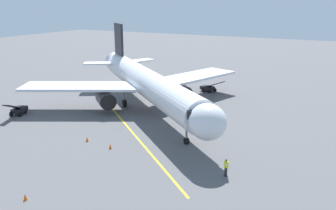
{
  "coord_description": "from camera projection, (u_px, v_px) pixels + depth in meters",
  "views": [
    {
      "loc": [
        -26.79,
        44.9,
        15.24
      ],
      "look_at": [
        -7.41,
        8.12,
        3.0
      ],
      "focal_mm": 37.84,
      "sensor_mm": 36.0,
      "label": 1
    }
  ],
  "objects": [
    {
      "name": "ground_plane",
      "position": [
        150.0,
        104.0,
        54.39
      ],
      "size": [
        220.0,
        220.0,
        0.0
      ],
      "primitive_type": "plane",
      "color": "#565659"
    },
    {
      "name": "apron_lead_in_line",
      "position": [
        124.0,
        122.0,
        46.21
      ],
      "size": [
        30.63,
        26.1,
        0.01
      ],
      "primitive_type": "cube",
      "rotation": [
        0.0,
        0.0,
        0.87
      ],
      "color": "yellow",
      "rests_on": "ground"
    },
    {
      "name": "airplane",
      "position": [
        146.0,
        83.0,
        50.42
      ],
      "size": [
        33.67,
        32.28,
        11.5
      ],
      "color": "silver",
      "rests_on": "ground"
    },
    {
      "name": "ground_crew_marshaller",
      "position": [
        226.0,
        167.0,
        31.75
      ],
      "size": [
        0.46,
        0.37,
        1.71
      ],
      "color": "#23232D",
      "rests_on": "ground"
    },
    {
      "name": "belt_loader_near_nose",
      "position": [
        209.0,
        88.0,
        61.72
      ],
      "size": [
        4.72,
        2.6,
        2.32
      ],
      "color": "black",
      "rests_on": "ground"
    },
    {
      "name": "belt_loader_portside",
      "position": [
        18.0,
        110.0,
        49.24
      ],
      "size": [
        2.9,
        4.68,
        2.32
      ],
      "color": "black",
      "rests_on": "ground"
    },
    {
      "name": "safety_cone_nose_left",
      "position": [
        87.0,
        139.0,
        39.86
      ],
      "size": [
        0.32,
        0.32,
        0.55
      ],
      "primitive_type": "cone",
      "color": "#F2590F",
      "rests_on": "ground"
    },
    {
      "name": "safety_cone_nose_right",
      "position": [
        110.0,
        146.0,
        37.92
      ],
      "size": [
        0.32,
        0.32,
        0.55
      ],
      "primitive_type": "cone",
      "color": "#F2590F",
      "rests_on": "ground"
    },
    {
      "name": "safety_cone_wing_port",
      "position": [
        25.0,
        197.0,
        28.11
      ],
      "size": [
        0.32,
        0.32,
        0.55
      ],
      "primitive_type": "cone",
      "color": "#F2590F",
      "rests_on": "ground"
    }
  ]
}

